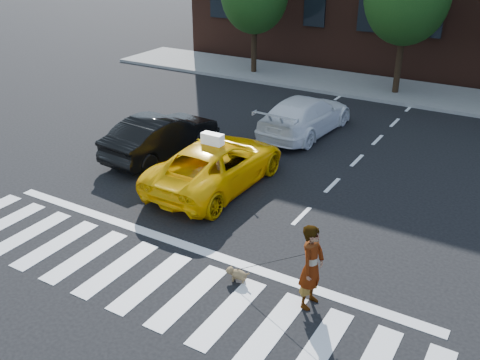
% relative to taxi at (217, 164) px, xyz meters
% --- Properties ---
extents(ground, '(120.00, 120.00, 0.00)m').
position_rel_taxi_xyz_m(ground, '(1.40, -4.84, -0.70)').
color(ground, black).
rests_on(ground, ground).
extents(crosswalk, '(13.00, 2.40, 0.01)m').
position_rel_taxi_xyz_m(crosswalk, '(1.40, -4.84, -0.70)').
color(crosswalk, silver).
rests_on(crosswalk, ground).
extents(stop_line, '(12.00, 0.30, 0.01)m').
position_rel_taxi_xyz_m(stop_line, '(1.40, -3.24, -0.70)').
color(stop_line, silver).
rests_on(stop_line, ground).
extents(sidewalk_far, '(30.00, 4.00, 0.15)m').
position_rel_taxi_xyz_m(sidewalk_far, '(1.40, 12.66, -0.63)').
color(sidewalk_far, slate).
rests_on(sidewalk_far, ground).
extents(taxi, '(2.38, 5.08, 1.41)m').
position_rel_taxi_xyz_m(taxi, '(0.00, 0.00, 0.00)').
color(taxi, '#FFBE05').
rests_on(taxi, ground).
extents(black_sedan, '(1.90, 4.51, 1.45)m').
position_rel_taxi_xyz_m(black_sedan, '(-2.85, 0.98, 0.02)').
color(black_sedan, black).
rests_on(black_sedan, ground).
extents(white_suv, '(2.25, 4.97, 1.41)m').
position_rel_taxi_xyz_m(white_suv, '(0.39, 5.46, 0.00)').
color(white_suv, white).
rests_on(white_suv, ground).
extents(woman, '(0.48, 0.70, 1.86)m').
position_rel_taxi_xyz_m(woman, '(4.70, -3.74, 0.23)').
color(woman, '#999999').
rests_on(woman, ground).
extents(dog, '(0.56, 0.28, 0.32)m').
position_rel_taxi_xyz_m(dog, '(3.00, -3.82, -0.52)').
color(dog, olive).
rests_on(dog, ground).
extents(taxi_sign, '(0.65, 0.29, 0.32)m').
position_rel_taxi_xyz_m(taxi_sign, '(0.00, -0.20, 0.86)').
color(taxi_sign, white).
rests_on(taxi_sign, taxi).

